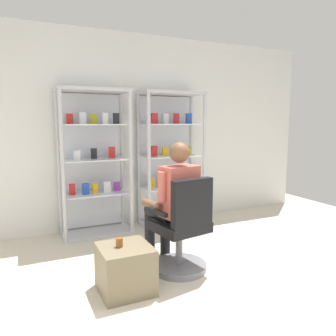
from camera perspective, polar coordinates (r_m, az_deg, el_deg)
back_wall at (r=4.76m, az=-6.98°, el=6.33°), size 6.00×0.10×2.70m
display_cabinet_left at (r=4.42m, az=-12.74°, el=1.05°), size 0.90×0.45×1.90m
display_cabinet_right at (r=4.77m, az=0.27°, el=1.72°), size 0.90×0.45×1.90m
office_chair at (r=3.30m, az=2.52°, el=-11.26°), size 0.60×0.56×0.96m
seated_shopkeeper at (r=3.34m, az=0.85°, el=-5.34°), size 0.54×0.61×1.29m
storage_crate at (r=3.04m, az=-7.42°, el=-16.94°), size 0.45×0.45×0.41m
tea_glass at (r=2.94m, az=-8.44°, el=-12.63°), size 0.06×0.06×0.08m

